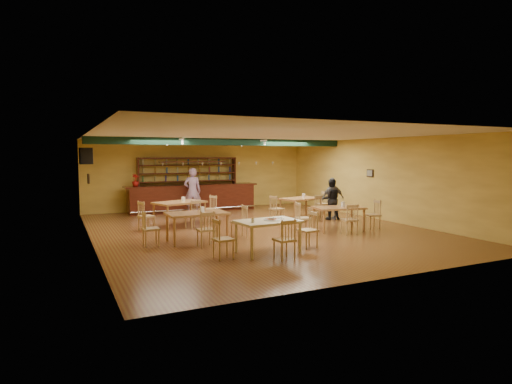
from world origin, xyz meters
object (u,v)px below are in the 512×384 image
dining_table_d (338,219)px  patron_bar (192,191)px  near_table (268,237)px  patron_right_a (331,199)px  dining_table_c (197,227)px  dining_table_b (301,208)px  dining_table_a (180,214)px  bar_counter (193,198)px

dining_table_d → patron_bar: patron_bar is taller
near_table → patron_right_a: size_ratio=1.00×
dining_table_c → near_table: dining_table_c is taller
dining_table_b → dining_table_d: (-0.32, -2.82, -0.01)m
dining_table_d → patron_right_a: (1.12, 2.02, 0.37)m
dining_table_a → patron_right_a: (5.40, -1.05, 0.34)m
dining_table_b → patron_bar: (-3.38, 2.83, 0.55)m
dining_table_b → dining_table_d: size_ratio=1.02×
dining_table_c → patron_bar: patron_bar is taller
dining_table_d → dining_table_c: bearing=-174.2°
patron_right_a → dining_table_a: bearing=12.3°
dining_table_c → bar_counter: bearing=74.0°
near_table → patron_bar: (0.34, 7.41, 0.53)m
dining_table_b → dining_table_d: dining_table_b is taller
dining_table_c → patron_right_a: size_ratio=1.08×
dining_table_c → near_table: 2.35m
near_table → patron_right_a: 5.90m
dining_table_a → patron_right_a: patron_right_a is taller
dining_table_a → near_table: bearing=-98.9°
dining_table_a → dining_table_c: size_ratio=1.01×
dining_table_c → patron_bar: bearing=74.3°
bar_counter → patron_bar: bearing=-107.5°
dining_table_c → patron_right_a: (5.67, 1.74, 0.35)m
near_table → patron_right_a: bearing=35.9°
dining_table_c → near_table: (1.16, -2.04, -0.01)m
patron_right_a → dining_table_c: bearing=40.3°
bar_counter → near_table: (-0.60, -8.24, -0.16)m
near_table → patron_right_a: (4.52, 3.78, 0.35)m
dining_table_b → patron_bar: patron_bar is taller
dining_table_d → near_table: 3.82m
dining_table_d → near_table: bearing=-143.3°
bar_counter → patron_bar: patron_bar is taller
bar_counter → near_table: size_ratio=3.76×
dining_table_a → near_table: 4.91m
dining_table_b → dining_table_c: size_ratio=0.95×
patron_right_a → bar_counter: bearing=-25.5°
dining_table_c → patron_right_a: patron_right_a is taller
bar_counter → patron_right_a: patron_right_a is taller
dining_table_c → dining_table_b: bearing=27.4°
bar_counter → dining_table_d: 7.05m
near_table → dining_table_b: bearing=46.9°
dining_table_b → dining_table_c: bearing=-166.7°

